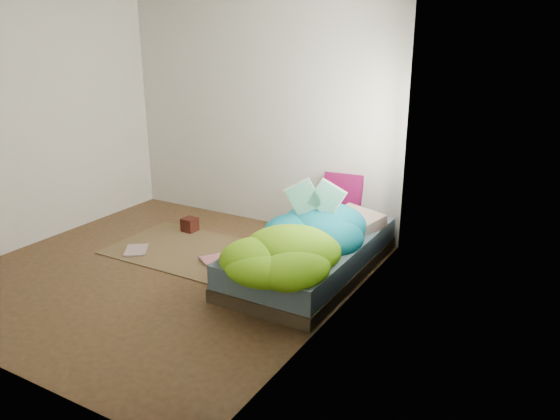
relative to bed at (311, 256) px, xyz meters
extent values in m
cube|color=#432B1A|center=(-1.22, -0.72, -0.17)|extent=(3.50, 3.50, 0.00)
cube|color=silver|center=(-1.22, 1.03, 1.13)|extent=(3.50, 0.04, 2.60)
cube|color=silver|center=(-2.97, -0.72, 1.13)|extent=(0.04, 3.50, 2.60)
cube|color=silver|center=(0.53, -0.72, 1.13)|extent=(0.04, 3.50, 2.60)
cube|color=white|center=(0.52, 0.18, 1.23)|extent=(0.01, 1.00, 1.20)
cube|color=#36291D|center=(0.00, 0.00, -0.11)|extent=(1.00, 2.00, 0.12)
cube|color=slate|center=(0.00, 0.00, 0.06)|extent=(0.98, 1.96, 0.22)
cube|color=brown|center=(-1.37, -0.17, -0.16)|extent=(1.60, 1.10, 0.01)
cube|color=beige|center=(0.22, 0.59, 0.23)|extent=(0.60, 0.49, 0.12)
cube|color=#54052B|center=(-0.09, 0.92, 0.38)|extent=(0.43, 0.18, 0.42)
cube|color=#340E0C|center=(-1.71, 0.28, -0.08)|extent=(0.16, 0.16, 0.15)
imported|color=beige|center=(-1.90, -0.55, -0.14)|extent=(0.36, 0.38, 0.02)
imported|color=pink|center=(-1.03, -0.18, -0.14)|extent=(0.36, 0.38, 0.03)
imported|color=tan|center=(-0.75, -0.54, -0.14)|extent=(0.37, 0.40, 0.02)
camera|label=1|loc=(2.14, -4.31, 2.07)|focal=35.00mm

